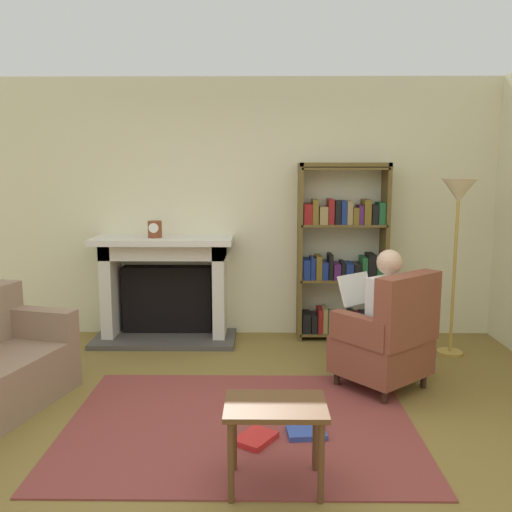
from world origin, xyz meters
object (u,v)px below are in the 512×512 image
at_px(fireplace, 166,285).
at_px(seated_reader, 377,312).
at_px(bookshelf, 342,256).
at_px(armchair_reading, 388,338).
at_px(mantel_clock, 155,229).
at_px(side_table, 275,417).
at_px(floor_lamp, 458,206).

relative_size(fireplace, seated_reader, 1.28).
bearing_deg(fireplace, bookshelf, 1.08).
bearing_deg(armchair_reading, seated_reader, -90.00).
height_order(mantel_clock, armchair_reading, mantel_clock).
distance_m(side_table, floor_lamp, 3.02).
relative_size(seated_reader, side_table, 2.04).
distance_m(fireplace, armchair_reading, 2.43).
distance_m(armchair_reading, side_table, 1.68).
distance_m(mantel_clock, seated_reader, 2.39).
relative_size(seated_reader, floor_lamp, 0.68).
bearing_deg(seated_reader, bookshelf, -125.52).
bearing_deg(fireplace, side_table, -68.49).
distance_m(fireplace, floor_lamp, 2.98).
xyz_separation_m(seated_reader, side_table, (-0.86, -1.48, -0.21)).
xyz_separation_m(fireplace, seated_reader, (1.94, -1.26, 0.05)).
relative_size(fireplace, mantel_clock, 8.60).
xyz_separation_m(armchair_reading, side_table, (-0.93, -1.39, -0.02)).
relative_size(fireplace, side_table, 2.60).
relative_size(mantel_clock, bookshelf, 0.09).
bearing_deg(mantel_clock, seated_reader, -29.95).
distance_m(fireplace, bookshelf, 1.86).
bearing_deg(bookshelf, side_table, -105.14).
distance_m(bookshelf, armchair_reading, 1.47).
distance_m(fireplace, mantel_clock, 0.61).
height_order(bookshelf, armchair_reading, bookshelf).
distance_m(mantel_clock, side_table, 2.98).
height_order(mantel_clock, bookshelf, bookshelf).
height_order(mantel_clock, side_table, mantel_clock).
bearing_deg(seated_reader, side_table, 19.70).
distance_m(fireplace, seated_reader, 2.32).
xyz_separation_m(mantel_clock, seated_reader, (2.02, -1.16, -0.54)).
bearing_deg(floor_lamp, armchair_reading, -132.86).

